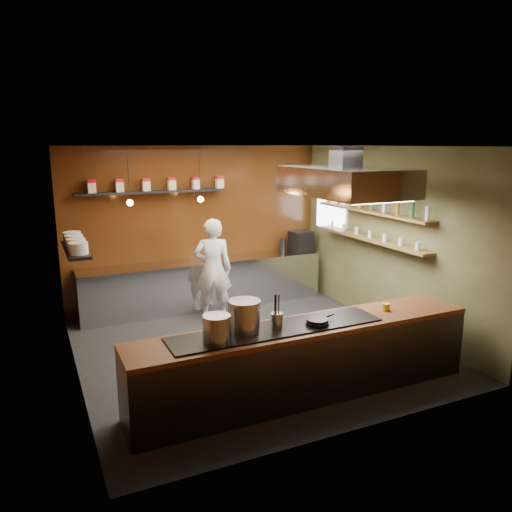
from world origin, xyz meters
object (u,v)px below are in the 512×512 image
espresso_machine (301,241)px  stockpot_large (244,316)px  extractor_hood (345,181)px  stockpot_small (217,328)px  chef (213,269)px

espresso_machine → stockpot_large: bearing=-135.4°
extractor_hood → stockpot_small: (-2.47, -1.26, -1.42)m
extractor_hood → stockpot_large: size_ratio=5.35×
chef → espresso_machine: bearing=-143.4°
espresso_machine → chef: (-2.17, -0.71, -0.20)m
stockpot_small → espresso_machine: 5.08m
stockpot_small → extractor_hood: bearing=27.1°
espresso_machine → stockpot_small: bearing=-137.9°
extractor_hood → stockpot_large: bearing=-151.7°
stockpot_small → espresso_machine: (3.27, 3.88, 0.01)m
espresso_machine → chef: size_ratio=0.22×
extractor_hood → espresso_machine: bearing=73.0°
chef → stockpot_small: bearing=89.3°
espresso_machine → chef: chef is taller
extractor_hood → stockpot_large: (-2.08, -1.12, -1.38)m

